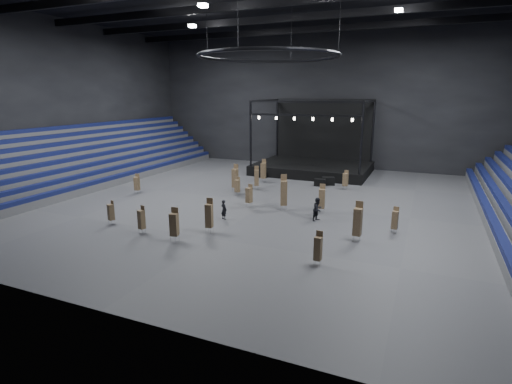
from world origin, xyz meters
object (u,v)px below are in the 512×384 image
at_px(man_center, 224,210).
at_px(chair_stack_5, 137,183).
at_px(chair_stack_15, 395,219).
at_px(chair_stack_8, 237,186).
at_px(chair_stack_7, 263,170).
at_px(chair_stack_1, 142,219).
at_px(chair_stack_14, 111,212).
at_px(chair_stack_3, 257,177).
at_px(flight_case_mid, 320,182).
at_px(chair_stack_13, 322,198).
at_px(flight_case_right, 328,181).
at_px(chair_stack_2, 284,192).
at_px(chair_stack_12, 235,178).
at_px(chair_stack_11, 358,221).
at_px(chair_stack_4, 209,215).
at_px(stage, 314,161).
at_px(chair_stack_6, 174,224).
at_px(chair_stack_9, 318,248).
at_px(chair_stack_0, 249,195).
at_px(flight_case_left, 262,175).

bearing_deg(man_center, chair_stack_5, 3.48).
bearing_deg(chair_stack_15, chair_stack_8, 167.27).
distance_m(chair_stack_7, man_center, 14.47).
bearing_deg(chair_stack_5, chair_stack_1, -58.26).
bearing_deg(chair_stack_14, chair_stack_3, 91.57).
relative_size(flight_case_mid, chair_stack_13, 0.48).
relative_size(flight_case_right, chair_stack_3, 0.55).
distance_m(chair_stack_2, chair_stack_12, 8.20).
xyz_separation_m(flight_case_right, man_center, (-4.81, -15.61, 0.35)).
relative_size(flight_case_mid, chair_stack_11, 0.42).
distance_m(chair_stack_4, man_center, 3.30).
height_order(stage, chair_stack_11, stage).
distance_m(chair_stack_2, chair_stack_4, 8.19).
relative_size(chair_stack_4, chair_stack_7, 0.97).
bearing_deg(chair_stack_8, chair_stack_6, -75.18).
distance_m(stage, chair_stack_2, 18.24).
bearing_deg(chair_stack_4, chair_stack_9, -25.74).
xyz_separation_m(chair_stack_0, chair_stack_12, (-3.70, 4.69, 0.36)).
bearing_deg(chair_stack_0, chair_stack_14, -115.62).
bearing_deg(chair_stack_9, chair_stack_3, 128.70).
height_order(flight_case_right, chair_stack_3, chair_stack_3).
relative_size(stage, chair_stack_13, 5.63).
relative_size(flight_case_mid, chair_stack_3, 0.48).
height_order(chair_stack_1, chair_stack_4, chair_stack_4).
bearing_deg(chair_stack_12, man_center, -65.55).
xyz_separation_m(chair_stack_9, chair_stack_11, (1.44, 4.94, 0.35)).
xyz_separation_m(chair_stack_3, chair_stack_9, (10.98, -16.43, -0.18)).
height_order(chair_stack_0, chair_stack_7, chair_stack_7).
height_order(chair_stack_11, chair_stack_13, chair_stack_11).
relative_size(chair_stack_2, chair_stack_6, 1.32).
relative_size(chair_stack_7, chair_stack_11, 0.93).
height_order(chair_stack_7, chair_stack_8, chair_stack_7).
bearing_deg(chair_stack_4, chair_stack_7, 89.87).
xyz_separation_m(chair_stack_3, chair_stack_12, (-1.61, -1.85, 0.19)).
xyz_separation_m(chair_stack_0, chair_stack_3, (-2.09, 6.54, 0.17)).
distance_m(chair_stack_9, chair_stack_14, 16.73).
bearing_deg(chair_stack_14, chair_stack_15, 39.85).
bearing_deg(man_center, flight_case_right, -85.11).
xyz_separation_m(chair_stack_3, chair_stack_6, (0.96, -16.42, -0.02)).
relative_size(chair_stack_7, chair_stack_12, 0.92).
relative_size(chair_stack_13, man_center, 1.55).
xyz_separation_m(flight_case_left, chair_stack_1, (-0.44, -21.72, 0.73)).
relative_size(flight_case_left, chair_stack_5, 0.50).
relative_size(chair_stack_3, chair_stack_11, 0.88).
bearing_deg(chair_stack_7, chair_stack_13, -48.27).
bearing_deg(chair_stack_12, chair_stack_13, -17.65).
xyz_separation_m(chair_stack_5, man_center, (12.02, -4.04, -0.29)).
relative_size(chair_stack_1, chair_stack_4, 0.80).
bearing_deg(chair_stack_9, flight_case_left, 124.78).
bearing_deg(chair_stack_8, chair_stack_11, -24.61).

